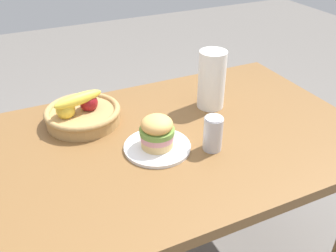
{
  "coord_description": "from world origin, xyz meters",
  "views": [
    {
      "loc": [
        -0.51,
        -1.02,
        1.51
      ],
      "look_at": [
        -0.04,
        -0.01,
        0.81
      ],
      "focal_mm": 39.75,
      "sensor_mm": 36.0,
      "label": 1
    }
  ],
  "objects_px": {
    "soda_can": "(213,134)",
    "paper_towel_roll": "(212,80)",
    "fruit_basket": "(82,113)",
    "sandwich": "(157,132)",
    "plate": "(157,147)"
  },
  "relations": [
    {
      "from": "soda_can",
      "to": "paper_towel_roll",
      "type": "xyz_separation_m",
      "value": [
        0.15,
        0.27,
        0.06
      ]
    },
    {
      "from": "fruit_basket",
      "to": "paper_towel_roll",
      "type": "xyz_separation_m",
      "value": [
        0.52,
        -0.09,
        0.08
      ]
    },
    {
      "from": "fruit_basket",
      "to": "paper_towel_roll",
      "type": "distance_m",
      "value": 0.53
    },
    {
      "from": "sandwich",
      "to": "paper_towel_roll",
      "type": "height_order",
      "value": "paper_towel_roll"
    },
    {
      "from": "sandwich",
      "to": "fruit_basket",
      "type": "height_order",
      "value": "fruit_basket"
    },
    {
      "from": "plate",
      "to": "fruit_basket",
      "type": "bearing_deg",
      "value": 124.18
    },
    {
      "from": "sandwich",
      "to": "fruit_basket",
      "type": "xyz_separation_m",
      "value": [
        -0.19,
        0.28,
        -0.03
      ]
    },
    {
      "from": "plate",
      "to": "sandwich",
      "type": "height_order",
      "value": "sandwich"
    },
    {
      "from": "paper_towel_roll",
      "to": "fruit_basket",
      "type": "bearing_deg",
      "value": 169.67
    },
    {
      "from": "soda_can",
      "to": "paper_towel_roll",
      "type": "height_order",
      "value": "paper_towel_roll"
    },
    {
      "from": "fruit_basket",
      "to": "paper_towel_roll",
      "type": "relative_size",
      "value": 1.21
    },
    {
      "from": "plate",
      "to": "sandwich",
      "type": "xyz_separation_m",
      "value": [
        0.0,
        0.0,
        0.06
      ]
    },
    {
      "from": "sandwich",
      "to": "paper_towel_roll",
      "type": "bearing_deg",
      "value": 30.07
    },
    {
      "from": "paper_towel_roll",
      "to": "plate",
      "type": "bearing_deg",
      "value": -149.93
    },
    {
      "from": "plate",
      "to": "paper_towel_roll",
      "type": "relative_size",
      "value": 0.97
    }
  ]
}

